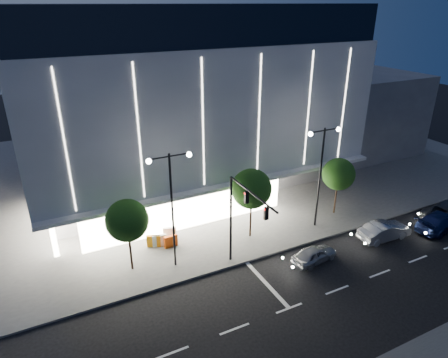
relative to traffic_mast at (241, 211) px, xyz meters
The scene contains 18 objects.
ground 6.12m from the traffic_mast, 106.66° to the right, with size 160.00×160.00×0.00m, color black.
sidewalk_museum 21.62m from the traffic_mast, 79.04° to the left, with size 70.00×40.00×0.15m, color #474747.
museum 19.54m from the traffic_mast, 84.04° to the left, with size 30.00×25.80×18.00m.
annex_building 32.43m from the traffic_mast, 39.57° to the left, with size 16.00×20.00×10.00m, color #4C4C51.
traffic_mast is the anchor object (origin of this frame).
street_lamp_west 4.89m from the traffic_mast, 146.35° to the left, with size 3.16×0.36×9.00m.
street_lamp_east 9.43m from the traffic_mast, 16.48° to the left, with size 3.16×0.36×9.00m.
tree_left 7.95m from the traffic_mast, 152.16° to the left, with size 3.02×3.02×5.72m.
tree_mid 4.82m from the traffic_mast, 50.58° to the left, with size 3.25×3.25×6.15m.
tree_right 12.63m from the traffic_mast, 17.02° to the left, with size 2.91×2.91×5.51m.
car_lead 7.30m from the traffic_mast, 14.51° to the right, with size 1.51×3.76×1.28m, color #97999E.
car_second 13.62m from the traffic_mast, ahead, with size 1.61×4.62×1.52m, color #9EA0A6.
car_third 19.14m from the traffic_mast, ahead, with size 2.20×5.42×1.57m, color #121B45.
car_fourth 21.14m from the traffic_mast, ahead, with size 2.55×5.52×1.53m, color #333439.
barrier_a 7.57m from the traffic_mast, 124.18° to the left, with size 1.10×0.25×1.00m, color #DB460C.
barrier_b 8.33m from the traffic_mast, 116.20° to the left, with size 1.10×0.25×1.00m, color silver.
barrier_c 8.62m from the traffic_mast, 129.15° to the left, with size 1.10×0.25×1.00m, color orange.
barrier_d 8.31m from the traffic_mast, 127.16° to the left, with size 1.10×0.25×1.00m, color silver.
Camera 1 is at (-10.81, -17.62, 18.11)m, focal length 32.00 mm.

